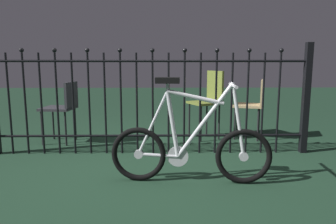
{
  "coord_description": "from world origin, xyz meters",
  "views": [
    {
      "loc": [
        0.14,
        -2.78,
        1.03
      ],
      "look_at": [
        0.19,
        0.2,
        0.55
      ],
      "focal_mm": 33.31,
      "sensor_mm": 36.0,
      "label": 1
    }
  ],
  "objects": [
    {
      "name": "chair_olive",
      "position": [
        0.76,
        1.4,
        0.56
      ],
      "size": [
        0.49,
        0.48,
        0.91
      ],
      "color": "black",
      "rests_on": "ground"
    },
    {
      "name": "chair_charcoal",
      "position": [
        -1.13,
        1.17,
        0.49
      ],
      "size": [
        0.43,
        0.42,
        0.78
      ],
      "color": "black",
      "rests_on": "ground"
    },
    {
      "name": "ground_plane",
      "position": [
        0.0,
        0.0,
        0.0
      ],
      "size": [
        20.0,
        20.0,
        0.0
      ],
      "primitive_type": "plane",
      "color": "#1A3524"
    },
    {
      "name": "bicycle",
      "position": [
        0.37,
        -0.21,
        0.31
      ],
      "size": [
        1.37,
        0.4,
        0.9
      ],
      "color": "black",
      "rests_on": "ground"
    },
    {
      "name": "chair_tan",
      "position": [
        1.36,
        1.36,
        0.5
      ],
      "size": [
        0.48,
        0.48,
        0.8
      ],
      "color": "black",
      "rests_on": "ground"
    },
    {
      "name": "iron_fence",
      "position": [
        -0.06,
        0.67,
        0.62
      ],
      "size": [
        3.56,
        0.07,
        1.24
      ],
      "color": "black",
      "rests_on": "ground"
    }
  ]
}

